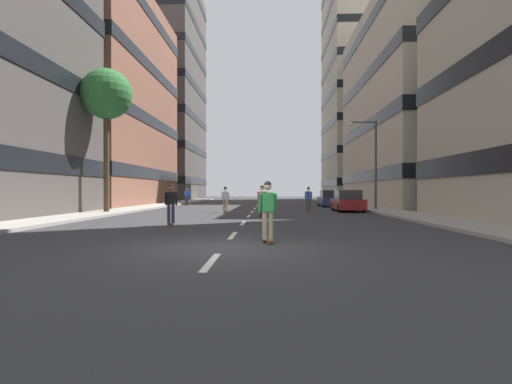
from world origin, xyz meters
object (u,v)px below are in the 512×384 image
street_tree_near (106,96)px  skater_1 (225,198)px  skater_0 (268,208)px  parked_car_near (347,202)px  skater_5 (308,197)px  skater_2 (187,196)px  parked_car_mid (330,199)px  skater_4 (262,200)px  streetlamp_right (371,155)px  skater_3 (171,202)px

street_tree_near → skater_1: street_tree_near is taller
skater_0 → parked_car_near: bearing=72.1°
skater_5 → skater_2: bearing=138.6°
parked_car_near → skater_0: 18.25m
skater_1 → parked_car_mid: bearing=50.5°
skater_2 → skater_5: 14.86m
parked_car_near → street_tree_near: size_ratio=0.48×
skater_2 → skater_4: bearing=-66.7°
skater_2 → skater_4: size_ratio=1.00×
streetlamp_right → skater_5: bearing=179.1°
parked_car_mid → streetlamp_right: size_ratio=0.68×
skater_4 → streetlamp_right: bearing=46.9°
skater_1 → skater_5: bearing=26.2°
street_tree_near → skater_3: size_ratio=5.17×
skater_0 → skater_5: bearing=81.0°
streetlamp_right → skater_0: (-7.50, -18.34, -3.15)m
skater_1 → skater_0: bearing=-79.2°
streetlamp_right → skater_5: streetlamp_right is taller
streetlamp_right → skater_1: bearing=-164.9°
skater_3 → skater_5: 14.65m
streetlamp_right → skater_4: (-7.85, -8.40, -3.12)m
street_tree_near → skater_4: bearing=-21.9°
parked_car_mid → skater_4: (-5.96, -15.97, 0.32)m
skater_4 → skater_0: bearing=-87.9°
parked_car_near → skater_4: size_ratio=2.47×
skater_2 → parked_car_mid: bearing=-9.6°
parked_car_mid → skater_0: (-5.60, -25.91, 0.29)m
parked_car_near → streetlamp_right: size_ratio=0.68×
streetlamp_right → parked_car_mid: bearing=104.0°
parked_car_near → skater_5: (-2.69, 1.05, 0.29)m
skater_4 → skater_5: (3.28, 8.47, -0.03)m
skater_3 → skater_5: size_ratio=1.00×
skater_1 → skater_2: size_ratio=1.00×
skater_4 → skater_1: bearing=114.9°
skater_5 → skater_0: bearing=-99.0°
skater_0 → skater_5: same height
parked_car_mid → skater_3: size_ratio=2.47×
streetlamp_right → skater_4: bearing=-133.1°
skater_4 → parked_car_mid: bearing=69.5°
parked_car_mid → skater_4: 17.05m
skater_3 → parked_car_mid: bearing=64.2°
skater_5 → skater_4: bearing=-111.1°
streetlamp_right → street_tree_near: bearing=-166.4°
parked_car_mid → skater_3: bearing=-115.8°
street_tree_near → skater_2: size_ratio=5.17×
skater_3 → streetlamp_right: bearing=47.4°
skater_2 → skater_5: (11.15, -9.83, 0.00)m
skater_0 → skater_4: bearing=92.1°
parked_car_near → streetlamp_right: streetlamp_right is taller
skater_2 → skater_5: same height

